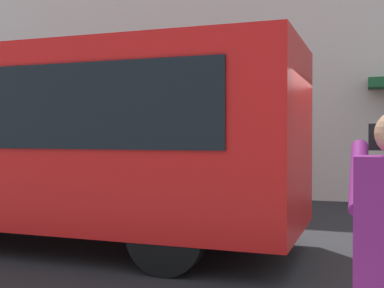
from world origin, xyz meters
TOP-DOWN VIEW (x-y plane):
  - ground_plane at (0.00, 0.00)m, footprint 60.00×60.00m
  - red_bus at (4.02, 0.33)m, footprint 9.05×2.54m

SIDE VIEW (x-z plane):
  - ground_plane at x=0.00m, z-range 0.00..0.00m
  - red_bus at x=4.02m, z-range 0.14..3.22m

